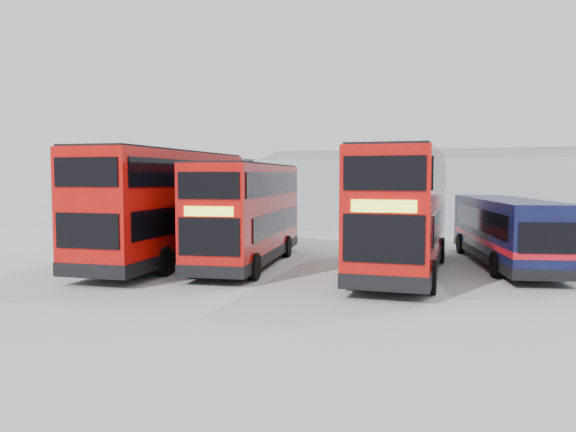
{
  "coord_description": "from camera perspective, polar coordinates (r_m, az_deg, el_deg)",
  "views": [
    {
      "loc": [
        8.07,
        -24.06,
        3.84
      ],
      "look_at": [
        0.49,
        -0.86,
        2.1
      ],
      "focal_mm": 35.0,
      "sensor_mm": 36.0,
      "label": 1
    }
  ],
  "objects": [
    {
      "name": "ground_plane",
      "position": [
        25.66,
        -0.46,
        -4.53
      ],
      "size": [
        120.0,
        120.0,
        0.0
      ],
      "primitive_type": "plane",
      "color": "#969691",
      "rests_on": "ground"
    },
    {
      "name": "office_block",
      "position": [
        47.51,
        -9.61,
        2.5
      ],
      "size": [
        12.3,
        8.32,
        5.12
      ],
      "color": "navy",
      "rests_on": "ground"
    },
    {
      "name": "maintenance_shed",
      "position": [
        44.07,
        18.0,
        2.27
      ],
      "size": [
        30.5,
        12.0,
        5.89
      ],
      "color": "#969BA3",
      "rests_on": "ground"
    },
    {
      "name": "double_decker_left",
      "position": [
        25.1,
        -12.16,
        0.83
      ],
      "size": [
        3.47,
        11.81,
        4.94
      ],
      "rotation": [
        0.0,
        0.0,
        3.19
      ],
      "color": "#B10D0A",
      "rests_on": "ground"
    },
    {
      "name": "double_decker_centre",
      "position": [
        24.27,
        -4.05,
        0.13
      ],
      "size": [
        3.71,
        10.54,
        4.37
      ],
      "rotation": [
        0.0,
        0.0,
        0.12
      ],
      "color": "#B10D0A",
      "rests_on": "ground"
    },
    {
      "name": "double_decker_right",
      "position": [
        22.7,
        11.67,
        0.43
      ],
      "size": [
        3.04,
        11.58,
        4.88
      ],
      "rotation": [
        0.0,
        0.0,
        0.01
      ],
      "color": "#B10D0A",
      "rests_on": "ground"
    },
    {
      "name": "single_decker_blue",
      "position": [
        25.73,
        21.3,
        -1.59
      ],
      "size": [
        4.57,
        10.84,
        2.87
      ],
      "rotation": [
        0.0,
        0.0,
        3.35
      ],
      "color": "#0C1536",
      "rests_on": "ground"
    },
    {
      "name": "panel_van",
      "position": [
        41.5,
        -13.72,
        0.3
      ],
      "size": [
        2.18,
        4.93,
        2.13
      ],
      "rotation": [
        0.0,
        0.0,
        -0.02
      ],
      "color": "white",
      "rests_on": "ground"
    }
  ]
}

